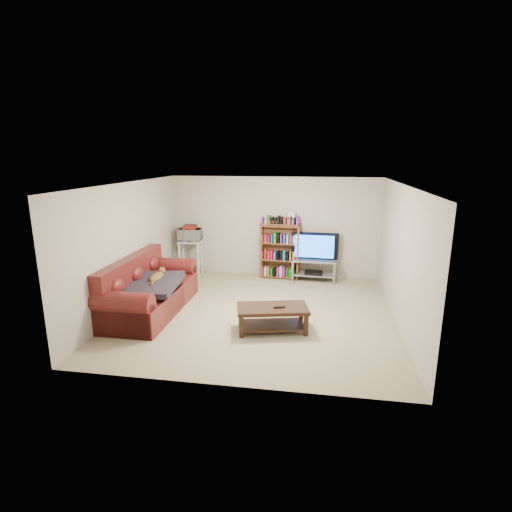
% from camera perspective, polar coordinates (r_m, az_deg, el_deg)
% --- Properties ---
extents(floor, '(5.00, 5.00, 0.00)m').
position_cam_1_polar(floor, '(7.61, 0.26, -8.08)').
color(floor, tan).
rests_on(floor, ground).
extents(ceiling, '(5.00, 5.00, 0.00)m').
position_cam_1_polar(ceiling, '(7.06, 0.28, 10.25)').
color(ceiling, white).
rests_on(ceiling, ground).
extents(wall_back, '(5.00, 0.00, 5.00)m').
position_cam_1_polar(wall_back, '(9.67, 2.59, 4.14)').
color(wall_back, beige).
rests_on(wall_back, ground).
extents(wall_front, '(5.00, 0.00, 5.00)m').
position_cam_1_polar(wall_front, '(4.89, -4.33, -6.02)').
color(wall_front, beige).
rests_on(wall_front, ground).
extents(wall_left, '(0.00, 5.00, 5.00)m').
position_cam_1_polar(wall_left, '(8.01, -17.69, 1.37)').
color(wall_left, beige).
rests_on(wall_left, ground).
extents(wall_right, '(0.00, 5.00, 5.00)m').
position_cam_1_polar(wall_right, '(7.29, 20.06, -0.04)').
color(wall_right, beige).
rests_on(wall_right, ground).
extents(sofa, '(1.06, 2.43, 1.04)m').
position_cam_1_polar(sofa, '(7.86, -15.37, -5.11)').
color(sofa, '#5C1917').
rests_on(sofa, floor).
extents(blanket, '(1.04, 1.29, 0.20)m').
position_cam_1_polar(blanket, '(7.56, -14.65, -3.92)').
color(blanket, '#29242D').
rests_on(blanket, sofa).
extents(cat, '(0.27, 0.66, 0.20)m').
position_cam_1_polar(cat, '(7.74, -14.02, -3.00)').
color(cat, brown).
rests_on(cat, sofa).
extents(coffee_table, '(1.28, 0.84, 0.43)m').
position_cam_1_polar(coffee_table, '(6.77, 2.36, -8.29)').
color(coffee_table, black).
rests_on(coffee_table, floor).
extents(remote, '(0.20, 0.12, 0.02)m').
position_cam_1_polar(remote, '(6.68, 3.34, -7.31)').
color(remote, black).
rests_on(remote, coffee_table).
extents(tv_stand, '(1.03, 0.50, 0.51)m').
position_cam_1_polar(tv_stand, '(9.50, 8.26, -1.48)').
color(tv_stand, '#999EA3').
rests_on(tv_stand, floor).
extents(television, '(1.10, 0.19, 0.63)m').
position_cam_1_polar(television, '(9.38, 8.37, 1.34)').
color(television, black).
rests_on(television, tv_stand).
extents(dvd_player, '(0.42, 0.30, 0.06)m').
position_cam_1_polar(dvd_player, '(9.54, 8.23, -2.37)').
color(dvd_player, black).
rests_on(dvd_player, tv_stand).
extents(bookshelf, '(0.94, 0.35, 1.33)m').
position_cam_1_polar(bookshelf, '(9.53, 3.46, 0.83)').
color(bookshelf, brown).
rests_on(bookshelf, floor).
extents(shelf_clutter, '(0.68, 0.22, 0.28)m').
position_cam_1_polar(shelf_clutter, '(9.38, 4.13, 5.27)').
color(shelf_clutter, silver).
rests_on(shelf_clutter, bookshelf).
extents(microwave_stand, '(0.56, 0.42, 0.87)m').
position_cam_1_polar(microwave_stand, '(9.90, -9.33, 0.40)').
color(microwave_stand, silver).
rests_on(microwave_stand, floor).
extents(microwave, '(0.55, 0.39, 0.30)m').
position_cam_1_polar(microwave, '(9.80, -9.43, 3.02)').
color(microwave, silver).
rests_on(microwave, microwave_stand).
extents(game_boxes, '(0.33, 0.29, 0.05)m').
position_cam_1_polar(game_boxes, '(9.77, -9.47, 4.01)').
color(game_boxes, maroon).
rests_on(game_boxes, microwave).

